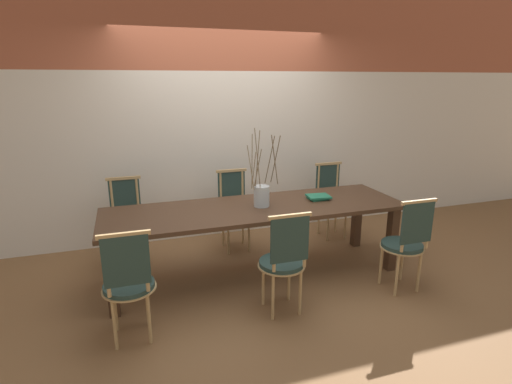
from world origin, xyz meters
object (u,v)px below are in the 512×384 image
Objects in this scene: chair_near_center at (406,241)px; chair_far_center at (331,197)px; vase_centerpiece at (262,194)px; book_stack at (318,197)px; dining_table at (256,215)px.

chair_near_center is 1.00× the size of chair_far_center.
vase_centerpiece is 3.08× the size of book_stack.
chair_near_center is 1.48m from chair_far_center.
chair_near_center is at bearing -32.51° from vase_centerpiece.
dining_table is 1.43m from chair_near_center.
dining_table is 3.18× the size of chair_near_center.
vase_centerpiece is at bearing 147.49° from chair_near_center.
chair_far_center is (0.03, 1.48, 0.00)m from chair_near_center.
book_stack is (-0.52, 0.78, 0.25)m from chair_near_center.
vase_centerpiece reaches higher than book_stack.
chair_near_center and chair_far_center have the same top height.
chair_far_center is (1.25, 0.74, -0.14)m from dining_table.
dining_table is at bearing -176.58° from book_stack.
chair_near_center is 1.42m from vase_centerpiece.
vase_centerpiece is (-1.19, -0.74, 0.35)m from chair_far_center.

